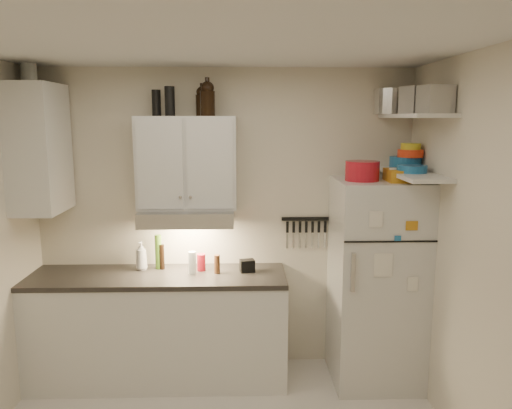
{
  "coord_description": "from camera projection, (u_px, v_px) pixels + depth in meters",
  "views": [
    {
      "loc": [
        0.14,
        -2.75,
        2.18
      ],
      "look_at": [
        0.25,
        0.9,
        1.55
      ],
      "focal_mm": 35.0,
      "sensor_mm": 36.0,
      "label": 1
    }
  ],
  "objects": [
    {
      "name": "ceiling",
      "position": [
        214.0,
        36.0,
        2.63
      ],
      "size": [
        3.2,
        3.0,
        0.02
      ],
      "primitive_type": "cube",
      "color": "silver",
      "rests_on": "ground"
    },
    {
      "name": "back_wall",
      "position": [
        225.0,
        221.0,
        4.34
      ],
      "size": [
        3.2,
        0.02,
        2.6
      ],
      "primitive_type": "cube",
      "color": "beige",
      "rests_on": "ground"
    },
    {
      "name": "right_wall",
      "position": [
        494.0,
        272.0,
        2.9
      ],
      "size": [
        0.02,
        3.0,
        2.6
      ],
      "primitive_type": "cube",
      "color": "beige",
      "rests_on": "ground"
    },
    {
      "name": "base_cabinet",
      "position": [
        159.0,
        329.0,
        4.17
      ],
      "size": [
        2.1,
        0.6,
        0.88
      ],
      "primitive_type": "cube",
      "color": "silver",
      "rests_on": "floor"
    },
    {
      "name": "countertop",
      "position": [
        158.0,
        277.0,
        4.09
      ],
      "size": [
        2.1,
        0.62,
        0.04
      ],
      "primitive_type": "cube",
      "color": "#292623",
      "rests_on": "base_cabinet"
    },
    {
      "name": "upper_cabinet",
      "position": [
        187.0,
        163.0,
        4.07
      ],
      "size": [
        0.8,
        0.33,
        0.75
      ],
      "primitive_type": "cube",
      "color": "silver",
      "rests_on": "back_wall"
    },
    {
      "name": "side_cabinet",
      "position": [
        39.0,
        149.0,
        3.89
      ],
      "size": [
        0.33,
        0.55,
        1.0
      ],
      "primitive_type": "cube",
      "color": "silver",
      "rests_on": "left_wall"
    },
    {
      "name": "range_hood",
      "position": [
        188.0,
        216.0,
        4.08
      ],
      "size": [
        0.76,
        0.46,
        0.12
      ],
      "primitive_type": "cube",
      "color": "silver",
      "rests_on": "back_wall"
    },
    {
      "name": "fridge",
      "position": [
        376.0,
        282.0,
        4.11
      ],
      "size": [
        0.7,
        0.68,
        1.7
      ],
      "primitive_type": "cube",
      "color": "silver",
      "rests_on": "floor"
    },
    {
      "name": "shelf_hi",
      "position": [
        415.0,
        116.0,
        3.75
      ],
      "size": [
        0.3,
        0.95,
        0.03
      ],
      "primitive_type": "cube",
      "color": "silver",
      "rests_on": "right_wall"
    },
    {
      "name": "shelf_lo",
      "position": [
        412.0,
        174.0,
        3.83
      ],
      "size": [
        0.3,
        0.95,
        0.03
      ],
      "primitive_type": "cube",
      "color": "silver",
      "rests_on": "right_wall"
    },
    {
      "name": "knife_strip",
      "position": [
        306.0,
        219.0,
        4.33
      ],
      "size": [
        0.42,
        0.02,
        0.03
      ],
      "primitive_type": "cube",
      "color": "black",
      "rests_on": "back_wall"
    },
    {
      "name": "dutch_oven",
      "position": [
        362.0,
        171.0,
        3.89
      ],
      "size": [
        0.31,
        0.31,
        0.15
      ],
      "primitive_type": "cylinder",
      "rotation": [
        0.0,
        0.0,
        0.19
      ],
      "color": "#A71320",
      "rests_on": "fridge"
    },
    {
      "name": "book_stack",
      "position": [
        401.0,
        175.0,
        3.86
      ],
      "size": [
        0.24,
        0.29,
        0.09
      ],
      "primitive_type": "cube",
      "rotation": [
        0.0,
        0.0,
        -0.05
      ],
      "color": "#BE7C17",
      "rests_on": "fridge"
    },
    {
      "name": "spice_jar",
      "position": [
        393.0,
        175.0,
        3.85
      ],
      "size": [
        0.07,
        0.07,
        0.1
      ],
      "primitive_type": "cylinder",
      "rotation": [
        0.0,
        0.0,
        -0.19
      ],
      "color": "silver",
      "rests_on": "fridge"
    },
    {
      "name": "stock_pot",
      "position": [
        392.0,
        102.0,
        4.07
      ],
      "size": [
        0.29,
        0.29,
        0.2
      ],
      "primitive_type": "cylinder",
      "rotation": [
        0.0,
        0.0,
        -0.01
      ],
      "color": "silver",
      "rests_on": "shelf_hi"
    },
    {
      "name": "tin_a",
      "position": [
        417.0,
        100.0,
        3.62
      ],
      "size": [
        0.24,
        0.23,
        0.2
      ],
      "primitive_type": "cube",
      "rotation": [
        0.0,
        0.0,
        0.34
      ],
      "color": "#AAAAAD",
      "rests_on": "shelf_hi"
    },
    {
      "name": "tin_b",
      "position": [
        435.0,
        99.0,
        3.42
      ],
      "size": [
        0.22,
        0.22,
        0.19
      ],
      "primitive_type": "cube",
      "rotation": [
        0.0,
        0.0,
        0.17
      ],
      "color": "#AAAAAD",
      "rests_on": "shelf_hi"
    },
    {
      "name": "bowl_teal",
      "position": [
        405.0,
        163.0,
        4.04
      ],
      "size": [
        0.25,
        0.25,
        0.1
      ],
      "primitive_type": "cylinder",
      "color": "#1C629E",
      "rests_on": "shelf_lo"
    },
    {
      "name": "bowl_orange",
      "position": [
        410.0,
        153.0,
        3.99
      ],
      "size": [
        0.2,
        0.2,
        0.06
      ],
      "primitive_type": "cylinder",
      "color": "#F13816",
      "rests_on": "bowl_teal"
    },
    {
      "name": "bowl_yellow",
      "position": [
        411.0,
        146.0,
        3.98
      ],
      "size": [
        0.16,
        0.16,
        0.05
      ],
      "primitive_type": "cylinder",
      "color": "gold",
      "rests_on": "bowl_orange"
    },
    {
      "name": "plates",
      "position": [
        412.0,
        169.0,
        3.78
      ],
      "size": [
        0.28,
        0.28,
        0.06
      ],
      "primitive_type": "cylinder",
      "rotation": [
        0.0,
        0.0,
        -0.27
      ],
      "color": "#1C629E",
      "rests_on": "shelf_lo"
    },
    {
      "name": "growler_a",
      "position": [
        202.0,
        101.0,
        4.04
      ],
      "size": [
        0.11,
        0.11,
        0.24
      ],
      "primitive_type": null,
      "rotation": [
        0.0,
        0.0,
        -0.08
      ],
      "color": "black",
      "rests_on": "upper_cabinet"
    },
    {
      "name": "growler_b",
      "position": [
        208.0,
        98.0,
        3.95
      ],
      "size": [
        0.14,
        0.14,
        0.28
      ],
      "primitive_type": null,
      "rotation": [
        0.0,
        0.0,
        0.21
      ],
      "color": "black",
      "rests_on": "upper_cabinet"
    },
    {
      "name": "thermos_a",
      "position": [
        170.0,
        101.0,
        3.94
      ],
      "size": [
        0.1,
        0.1,
        0.23
      ],
      "primitive_type": "cylinder",
      "rotation": [
        0.0,
        0.0,
        -0.39
      ],
      "color": "black",
      "rests_on": "upper_cabinet"
    },
    {
      "name": "thermos_b",
      "position": [
        156.0,
        103.0,
        4.01
      ],
      "size": [
        0.09,
        0.09,
        0.21
      ],
      "primitive_type": "cylinder",
      "rotation": [
        0.0,
        0.0,
        -0.36
      ],
      "color": "black",
      "rests_on": "upper_cabinet"
    },
    {
      "name": "side_jar",
      "position": [
        29.0,
        73.0,
        3.85
      ],
      "size": [
        0.13,
        0.13,
        0.16
      ],
      "primitive_type": "cylinder",
      "rotation": [
        0.0,
        0.0,
        0.06
      ],
      "color": "silver",
      "rests_on": "side_cabinet"
    },
    {
      "name": "soap_bottle",
      "position": [
        141.0,
        254.0,
        4.19
      ],
      "size": [
        0.12,
        0.12,
        0.27
      ],
      "primitive_type": "imported",
      "rotation": [
        0.0,
        0.0,
        -0.2
      ],
      "color": "silver",
      "rests_on": "countertop"
    },
    {
      "name": "pepper_mill",
      "position": [
        217.0,
        264.0,
        4.1
      ],
      "size": [
        0.06,
        0.06,
        0.16
      ],
      "primitive_type": "cylinder",
      "rotation": [
        0.0,
        0.0,
        -0.41
      ],
      "color": "#58331A",
      "rests_on": "countertop"
    },
    {
      "name": "oil_bottle",
      "position": [
        158.0,
        252.0,
        4.22
      ],
      "size": [
        0.06,
        0.06,
        0.29
      ],
      "primitive_type": "cylinder",
      "rotation": [
        0.0,
        0.0,
        0.01
      ],
      "color": "#426B1A",
      "rests_on": "countertop"
    },
    {
      "name": "vinegar_bottle",
      "position": [
        162.0,
        257.0,
        4.21
      ],
      "size": [
        0.05,
        0.05,
        0.21
      ],
      "primitive_type": "cylinder",
      "rotation": [
        0.0,
        0.0,
        0.04
      ],
      "color": "black",
      "rests_on": "countertop"
    },
    {
      "name": "clear_bottle",
      "position": [
        192.0,
        263.0,
        4.08
      ],
      "size": [
        0.08,
        0.08,
        0.19
      ],
      "primitive_type": "cylinder",
      "rotation": [
        0.0,
        0.0,
        0.34
      ],
      "color": "silver",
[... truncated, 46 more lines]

